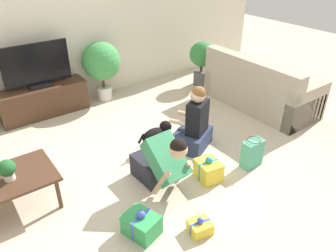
% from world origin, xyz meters
% --- Properties ---
extents(ground_plane, '(16.00, 16.00, 0.00)m').
position_xyz_m(ground_plane, '(0.00, 0.00, 0.00)').
color(ground_plane, beige).
extents(wall_back, '(8.40, 0.06, 2.60)m').
position_xyz_m(wall_back, '(0.00, 2.63, 1.30)').
color(wall_back, silver).
rests_on(wall_back, ground_plane).
extents(sofa_right, '(0.85, 1.84, 0.87)m').
position_xyz_m(sofa_right, '(2.42, 0.56, 0.32)').
color(sofa_right, tan).
rests_on(sofa_right, ground_plane).
extents(coffee_table, '(0.96, 0.65, 0.41)m').
position_xyz_m(coffee_table, '(-1.52, 0.44, 0.36)').
color(coffee_table, '#472D1E').
rests_on(coffee_table, ground_plane).
extents(tv_console, '(1.34, 0.39, 0.48)m').
position_xyz_m(tv_console, '(-0.54, 2.36, 0.24)').
color(tv_console, '#472D1E').
rests_on(tv_console, ground_plane).
extents(tv, '(1.00, 0.20, 0.67)m').
position_xyz_m(tv, '(-0.54, 2.36, 0.78)').
color(tv, black).
rests_on(tv, tv_console).
extents(potted_plant_back_right, '(0.64, 0.64, 1.02)m').
position_xyz_m(potted_plant_back_right, '(0.48, 2.31, 0.66)').
color(potted_plant_back_right, beige).
rests_on(potted_plant_back_right, ground_plane).
extents(potted_plant_corner_right, '(0.46, 0.46, 0.83)m').
position_xyz_m(potted_plant_corner_right, '(2.28, 1.83, 0.52)').
color(potted_plant_corner_right, '#4C4C51').
rests_on(potted_plant_corner_right, ground_plane).
extents(person_kneeling, '(0.36, 0.82, 0.79)m').
position_xyz_m(person_kneeling, '(-0.06, -0.18, 0.34)').
color(person_kneeling, '#23232D').
rests_on(person_kneeling, ground_plane).
extents(person_sitting, '(0.64, 0.61, 0.89)m').
position_xyz_m(person_sitting, '(0.77, 0.24, 0.32)').
color(person_sitting, '#283351').
rests_on(person_sitting, ground_plane).
extents(dog, '(0.58, 0.22, 0.34)m').
position_xyz_m(dog, '(0.36, 0.52, 0.22)').
color(dog, black).
rests_on(dog, ground_plane).
extents(gift_box_a, '(0.34, 0.38, 0.29)m').
position_xyz_m(gift_box_a, '(-0.60, -0.62, 0.11)').
color(gift_box_a, '#2D934C').
rests_on(gift_box_a, ground_plane).
extents(gift_box_b, '(0.29, 0.32, 0.30)m').
position_xyz_m(gift_box_b, '(0.48, -0.38, 0.12)').
color(gift_box_b, yellow).
rests_on(gift_box_b, ground_plane).
extents(gift_box_c, '(0.24, 0.23, 0.18)m').
position_xyz_m(gift_box_c, '(-0.14, -0.94, 0.07)').
color(gift_box_c, yellow).
rests_on(gift_box_c, ground_plane).
extents(gift_bag_a, '(0.27, 0.17, 0.38)m').
position_xyz_m(gift_bag_a, '(1.08, -0.50, 0.18)').
color(gift_bag_a, '#4CA384').
rests_on(gift_bag_a, ground_plane).
extents(tabletop_plant, '(0.17, 0.17, 0.22)m').
position_xyz_m(tabletop_plant, '(-1.47, 0.40, 0.53)').
color(tabletop_plant, beige).
rests_on(tabletop_plant, coffee_table).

